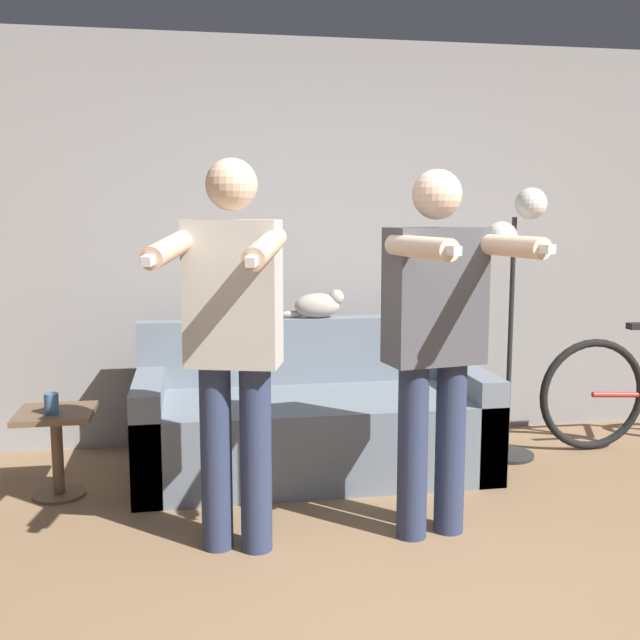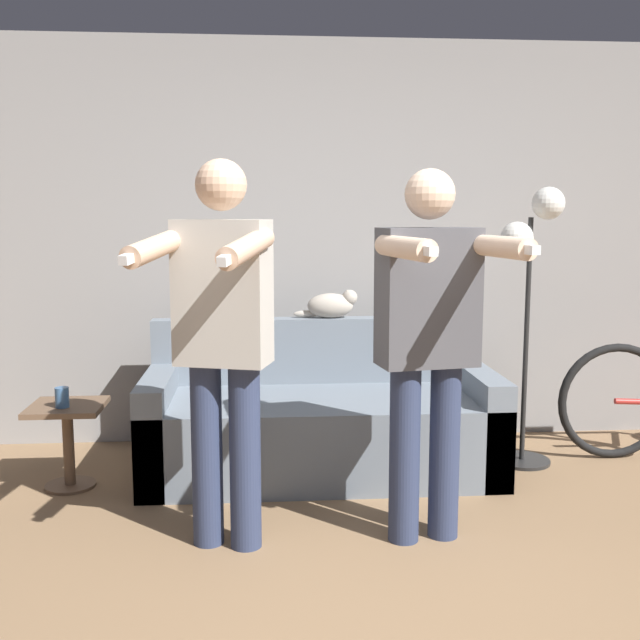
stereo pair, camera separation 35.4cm
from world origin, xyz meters
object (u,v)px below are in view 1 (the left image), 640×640
couch (312,423)px  cat (319,305)px  person_left (233,331)px  floor_lamp (514,262)px  cup (51,404)px  side_table (57,436)px  person_right (436,329)px

couch → cat: cat is taller
person_left → cat: 1.47m
couch → floor_lamp: bearing=1.6°
floor_lamp → cup: floor_lamp is taller
floor_lamp → cat: bearing=165.1°
side_table → couch: bearing=7.1°
cup → cat: bearing=20.8°
floor_lamp → side_table: 2.79m
person_left → cat: bearing=81.9°
couch → person_left: 1.32m
person_right → floor_lamp: 1.34m
person_left → floor_lamp: 2.04m
floor_lamp → cup: bearing=-174.2°
person_right → side_table: 2.09m
person_right → cat: size_ratio=4.28×
couch → cat: size_ratio=5.10×
person_left → cup: (-0.90, 0.76, -0.47)m
floor_lamp → side_table: (-2.64, -0.21, -0.88)m
couch → side_table: 1.41m
person_left → side_table: bearing=153.8°
couch → person_left: bearing=-117.1°
couch → cup: bearing=-170.6°
person_right → floor_lamp: size_ratio=1.02×
person_left → cup: person_left is taller
couch → cat: bearing=74.0°
floor_lamp → side_table: bearing=-175.4°
couch → cup: 1.45m
couch → person_right: 1.28m
floor_lamp → person_right: bearing=-128.9°
person_left → side_table: size_ratio=3.71×
couch → person_right: size_ratio=1.19×
cup → floor_lamp: bearing=5.8°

